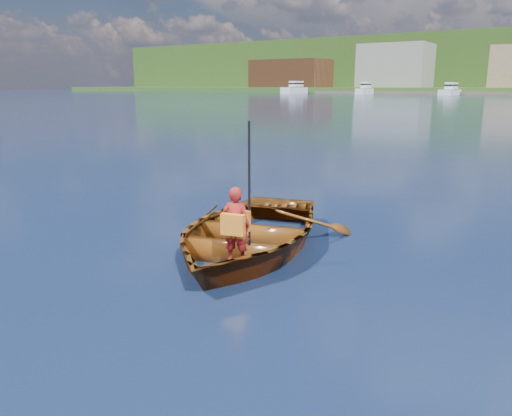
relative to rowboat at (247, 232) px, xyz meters
name	(u,v)px	position (x,y,z in m)	size (l,w,h in m)	color
ground	(174,249)	(-1.01, -0.64, -0.29)	(600.00, 600.00, 0.00)	#0D1A40
rowboat	(247,232)	(0.00, 0.00, 0.00)	(3.98, 4.85, 0.88)	brown
child_paddler	(236,225)	(0.37, -0.83, 0.38)	(0.46, 0.41, 2.01)	#AE231D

